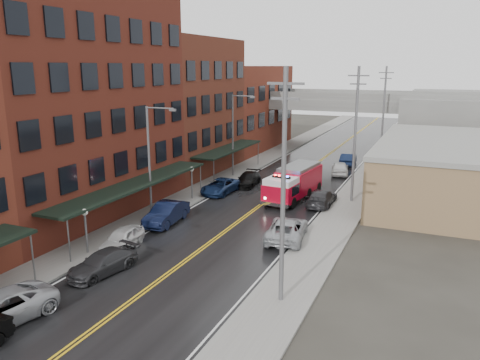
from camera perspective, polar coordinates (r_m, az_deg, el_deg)
The scene contains 30 objects.
road at distance 40.68m, azimuth 2.08°, elevation -3.41°, with size 11.00×160.00×0.02m, color black.
sidewalk_left at distance 43.72m, azimuth -6.87°, elevation -2.19°, with size 3.00×160.00×0.15m, color slate.
sidewalk_right at distance 38.74m, azimuth 12.22°, elevation -4.51°, with size 3.00×160.00×0.15m, color slate.
curb_left at distance 42.94m, azimuth -4.96°, elevation -2.44°, with size 0.30×160.00×0.15m, color gray.
curb_right at distance 39.06m, azimuth 9.84°, elevation -4.24°, with size 0.30×160.00×0.15m, color gray.
brick_building_b at distance 40.16m, azimuth -19.90°, elevation 8.65°, with size 9.00×20.00×18.00m, color #561F16.
brick_building_c at distance 54.35m, azimuth -7.02°, elevation 8.89°, with size 9.00×15.00×15.00m, color #5A2A1B.
brick_building_far at distance 70.08m, azimuth 0.31°, elevation 8.82°, with size 9.00×20.00×12.00m, color brown.
tan_building at distance 47.24m, azimuth 25.22°, elevation 0.81°, with size 14.00×22.00×5.00m, color olive.
right_far_block at distance 76.76m, azimuth 26.36°, elevation 6.34°, with size 18.00×30.00×8.00m, color slate.
awning_1 at distance 37.42m, azimuth -12.63°, elevation -0.53°, with size 2.60×18.00×3.09m.
awning_2 at distance 52.25m, azimuth -1.35°, elevation 3.80°, with size 2.60×13.00×3.09m.
globe_lamp_1 at distance 31.73m, azimuth -18.35°, elevation -4.76°, with size 0.44×0.44×3.12m.
globe_lamp_2 at distance 42.73m, azimuth -5.91°, elevation 0.56°, with size 0.44×0.44×3.12m.
street_lamp_1 at distance 37.22m, azimuth -10.73°, elevation 2.95°, with size 2.64×0.22×9.00m.
street_lamp_2 at distance 51.08m, azimuth -0.64°, elevation 6.07°, with size 2.64×0.22×9.00m.
utility_pole_0 at distance 23.03m, azimuth 5.30°, elevation -0.63°, with size 1.80×0.24×12.00m.
utility_pole_1 at distance 42.19m, azimuth 13.87°, elevation 5.58°, with size 1.80×0.24×12.00m.
utility_pole_2 at distance 61.88m, azimuth 17.08°, elevation 7.86°, with size 1.80×0.24×12.00m.
overpass at distance 69.93m, azimuth 11.83°, elevation 8.52°, with size 40.00×10.00×7.50m.
fire_truck at distance 43.20m, azimuth 6.53°, elevation -0.26°, with size 3.97×8.42×2.99m.
parked_car_left_3 at distance 29.24m, azimuth -16.39°, elevation -9.66°, with size 1.86×4.56×1.32m, color #2B2B2D.
parked_car_left_4 at distance 32.62m, azimuth -14.17°, elevation -6.96°, with size 1.66×4.12×1.41m, color silver.
parked_car_left_5 at distance 36.95m, azimuth -8.96°, elevation -4.04°, with size 1.74×5.00×1.65m, color black.
parked_car_left_6 at distance 45.12m, azimuth -2.41°, elevation -0.78°, with size 2.31×5.01×1.39m, color #13254A.
parked_car_left_7 at distance 48.07m, azimuth 0.95°, elevation 0.10°, with size 1.86×4.58×1.33m, color black.
parked_car_right_0 at distance 33.41m, azimuth 5.73°, elevation -5.98°, with size 2.53×5.48×1.52m, color #9FA3A7.
parked_car_right_1 at distance 41.79m, azimuth 9.93°, elevation -2.14°, with size 2.01×4.95×1.44m, color #29292C.
parked_car_right_2 at distance 54.00m, azimuth 12.09°, elevation 1.43°, with size 1.83×4.54×1.55m, color silver.
parked_car_right_3 at distance 59.45m, azimuth 13.05°, elevation 2.48°, with size 1.60×4.58×1.51m, color #0E1833.
Camera 1 is at (14.06, -6.24, 11.99)m, focal length 35.00 mm.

